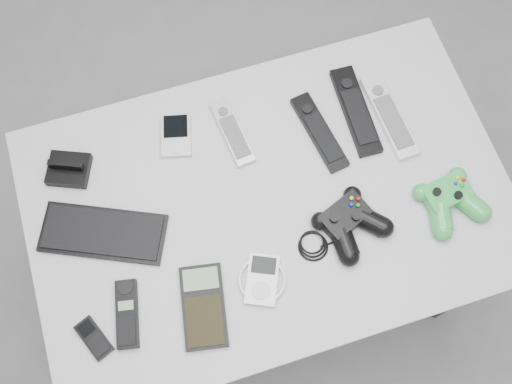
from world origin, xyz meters
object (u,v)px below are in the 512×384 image
object	(u,v)px
desk	(269,210)
remote_silver_b	(389,116)
controller_black	(349,221)
calculator	(203,306)
pda	(176,135)
remote_silver_a	(232,132)
remote_black_b	(356,110)
pda_keyboard	(103,233)
mp3_player	(262,280)
mobile_phone	(94,338)
controller_green	(450,199)
remote_black_a	(319,132)
cordless_handset	(127,314)

from	to	relation	value
desk	remote_silver_b	xyz separation A→B (m)	(0.34, 0.12, 0.08)
desk	controller_black	xyz separation A→B (m)	(0.15, -0.11, 0.09)
desk	calculator	bearing A→B (deg)	-137.95
pda	remote_silver_a	size ratio (longest dim) A/B	0.60
desk	remote_black_b	xyz separation A→B (m)	(0.27, 0.15, 0.08)
calculator	remote_black_b	bearing A→B (deg)	45.82
pda_keyboard	remote_black_b	bearing A→B (deg)	34.63
desk	pda	distance (m)	0.28
remote_silver_b	mp3_player	xyz separation A→B (m)	(-0.42, -0.29, -0.00)
mobile_phone	controller_green	size ratio (longest dim) A/B	0.59
remote_black_a	remote_black_b	distance (m)	0.11
mobile_phone	remote_black_a	bearing A→B (deg)	4.14
remote_black_b	calculator	bearing A→B (deg)	-142.11
pda	mobile_phone	size ratio (longest dim) A/B	1.19
remote_silver_a	mobile_phone	distance (m)	0.56
pda	remote_silver_a	bearing A→B (deg)	0.50
remote_black_a	calculator	world-z (taller)	remote_black_a
remote_black_b	controller_black	distance (m)	0.29
mobile_phone	remote_black_b	bearing A→B (deg)	2.54
calculator	cordless_handset	bearing A→B (deg)	178.51
desk	remote_silver_b	world-z (taller)	remote_silver_b
desk	calculator	world-z (taller)	calculator
cordless_handset	controller_black	world-z (taller)	controller_black
mobile_phone	calculator	bearing A→B (deg)	-23.95
remote_black_a	cordless_handset	xyz separation A→B (m)	(-0.54, -0.28, 0.00)
pda_keyboard	controller_green	distance (m)	0.79
remote_silver_a	calculator	world-z (taller)	remote_silver_a
controller_black	mobile_phone	bearing A→B (deg)	165.42
remote_black_a	controller_green	size ratio (longest dim) A/B	1.36
desk	pda	world-z (taller)	pda
calculator	mobile_phone	bearing A→B (deg)	-171.10
remote_black_a	controller_black	size ratio (longest dim) A/B	0.83
remote_black_b	remote_silver_b	bearing A→B (deg)	-25.88
remote_silver_a	cordless_handset	world-z (taller)	cordless_handset
remote_silver_a	mp3_player	world-z (taller)	same
remote_silver_b	desk	bearing A→B (deg)	-164.19
mp3_player	mobile_phone	bearing A→B (deg)	-154.14
remote_black_a	controller_black	distance (m)	0.24
pda	remote_silver_b	distance (m)	0.52
mp3_player	remote_silver_a	bearing A→B (deg)	107.79
remote_silver_b	controller_black	size ratio (longest dim) A/B	0.91
remote_black_b	mobile_phone	bearing A→B (deg)	-152.54
mobile_phone	desk	bearing A→B (deg)	-0.33
pda	calculator	size ratio (longest dim) A/B	0.61
remote_silver_b	remote_black_b	bearing A→B (deg)	148.95
pda_keyboard	calculator	xyz separation A→B (m)	(0.17, -0.23, 0.00)
pda	remote_black_b	bearing A→B (deg)	5.11
remote_silver_b	cordless_handset	xyz separation A→B (m)	(-0.71, -0.27, -0.00)
pda	controller_green	distance (m)	0.65
calculator	controller_green	world-z (taller)	controller_green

